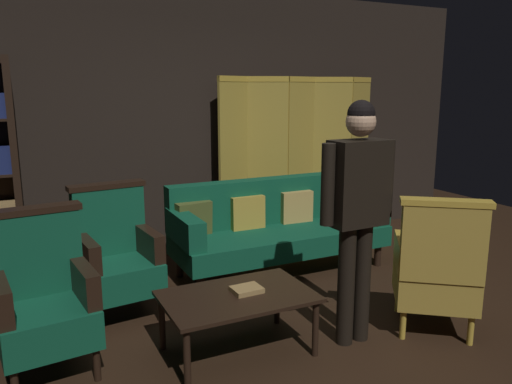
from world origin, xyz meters
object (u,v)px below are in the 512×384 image
armchair_wing_left (43,298)px  book_tan_leather (247,290)px  potted_plant (76,240)px  coffee_table (238,301)px  folding_screen (300,157)px  standing_figure (357,201)px  armchair_wing_right (117,255)px  armchair_gilt_accent (437,268)px  velvet_couch (277,224)px

armchair_wing_left → book_tan_leather: size_ratio=5.24×
potted_plant → book_tan_leather: (0.91, -1.62, -0.02)m
coffee_table → folding_screen: bearing=50.4°
standing_figure → book_tan_leather: standing_figure is taller
armchair_wing_left → armchair_wing_right: same height
armchair_wing_right → book_tan_leather: size_ratio=5.24×
armchair_wing_left → standing_figure: (1.98, -0.55, 0.54)m
armchair_gilt_accent → standing_figure: (-0.63, 0.15, 0.54)m
armchair_wing_left → potted_plant: armchair_wing_left is taller
velvet_couch → potted_plant: bearing=171.0°
coffee_table → armchair_gilt_accent: armchair_gilt_accent is taller
velvet_couch → book_tan_leather: bearing=-125.6°
armchair_wing_left → book_tan_leather: (1.25, -0.33, -0.05)m
velvet_couch → coffee_table: size_ratio=2.12×
armchair_wing_left → standing_figure: standing_figure is taller
book_tan_leather → armchair_wing_right: bearing=125.4°
armchair_wing_right → potted_plant: bearing=108.7°
folding_screen → potted_plant: (-2.59, -0.49, -0.53)m
folding_screen → potted_plant: size_ratio=2.67×
coffee_table → velvet_couch: bearing=52.7°
folding_screen → standing_figure: bearing=-112.3°
coffee_table → potted_plant: 1.84m
armchair_gilt_accent → velvet_couch: bearing=103.3°
armchair_wing_left → book_tan_leather: bearing=-14.7°
armchair_wing_left → armchair_wing_right: size_ratio=1.00×
book_tan_leather → potted_plant: bearing=119.2°
book_tan_leather → velvet_couch: bearing=54.4°
book_tan_leather → armchair_gilt_accent: bearing=-15.4°
coffee_table → armchair_gilt_accent: bearing=-14.0°
folding_screen → book_tan_leather: (-1.69, -2.12, -0.55)m
coffee_table → armchair_wing_left: 1.23m
armchair_gilt_accent → potted_plant: (-2.26, 2.00, -0.03)m
folding_screen → standing_figure: folding_screen is taller
armchair_wing_left → standing_figure: size_ratio=0.61×
armchair_gilt_accent → potted_plant: 3.02m
folding_screen → coffee_table: size_ratio=2.13×
armchair_gilt_accent → standing_figure: bearing=166.6°
velvet_couch → coffee_table: (-1.03, -1.35, -0.08)m
armchair_gilt_accent → standing_figure: 0.84m
coffee_table → armchair_gilt_accent: 1.48m
velvet_couch → armchair_wing_right: (-1.63, -0.37, 0.03)m
armchair_wing_right → standing_figure: bearing=-39.9°
standing_figure → potted_plant: 2.53m
armchair_wing_left → standing_figure: 2.13m
velvet_couch → coffee_table: velvet_couch is taller
folding_screen → coffee_table: 2.83m
coffee_table → book_tan_leather: 0.10m
coffee_table → standing_figure: bearing=-14.6°
folding_screen → book_tan_leather: 2.76m
armchair_wing_left → velvet_couch: bearing=24.4°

